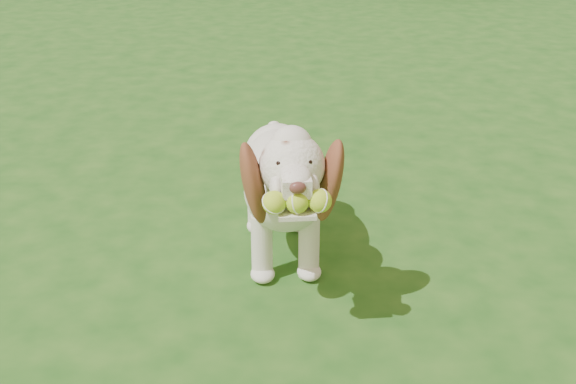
{
  "coord_description": "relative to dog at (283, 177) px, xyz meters",
  "views": [
    {
      "loc": [
        0.12,
        -3.26,
        1.76
      ],
      "look_at": [
        -0.08,
        -0.58,
        0.49
      ],
      "focal_mm": 45.0,
      "sensor_mm": 36.0,
      "label": 1
    }
  ],
  "objects": [
    {
      "name": "dog",
      "position": [
        0.0,
        0.0,
        0.0
      ],
      "size": [
        0.55,
        1.27,
        0.83
      ],
      "rotation": [
        0.0,
        0.0,
        0.16
      ],
      "color": "white",
      "rests_on": "ground"
    },
    {
      "name": "ground",
      "position": [
        0.12,
        0.33,
        -0.44
      ],
      "size": [
        80.0,
        80.0,
        0.0
      ],
      "primitive_type": "plane",
      "color": "#1A4B15",
      "rests_on": "ground"
    }
  ]
}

